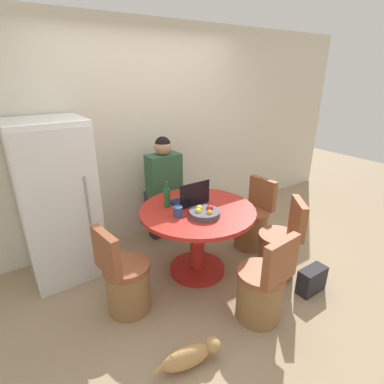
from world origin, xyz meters
The scene contains 15 objects.
ground_plane centered at (0.00, 0.00, 0.00)m, with size 12.00×12.00×0.00m, color #9E8466.
wall_back centered at (0.00, 1.45, 1.30)m, with size 7.00×0.06×2.60m.
refrigerator centered at (-1.19, 1.08, 0.82)m, with size 0.69×0.66×1.64m.
dining_table centered at (-0.04, 0.29, 0.52)m, with size 1.17×1.17×0.75m.
chair_near_right_corner centered at (0.65, -0.23, 0.29)m, with size 0.48×0.47×0.85m.
chair_left_side centered at (-0.89, 0.18, 0.29)m, with size 0.43×0.42×0.85m.
chair_near_camera centered at (0.03, -0.57, 0.29)m, with size 0.41×0.42×0.85m.
chair_right_side centered at (0.82, 0.34, 0.29)m, with size 0.42×0.41×0.85m.
person_seated centered at (0.01, 1.10, 0.74)m, with size 0.40×0.37×1.34m.
laptop centered at (-0.02, 0.44, 0.80)m, with size 0.35×0.25×0.26m.
fruit_bowl centered at (-0.08, 0.12, 0.78)m, with size 0.30×0.30×0.09m.
coffee_cup centered at (-0.29, 0.26, 0.80)m, with size 0.09×0.09×0.10m.
bottle centered at (-0.26, 0.51, 0.85)m, with size 0.07×0.07×0.27m.
cat centered at (-0.74, -0.62, 0.10)m, with size 0.52×0.20×0.18m.
handbag centered at (0.70, -0.61, 0.13)m, with size 0.30×0.14×0.26m.
Camera 1 is at (-1.62, -1.94, 2.03)m, focal length 28.00 mm.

